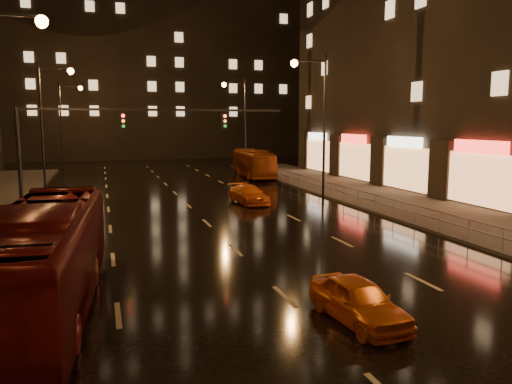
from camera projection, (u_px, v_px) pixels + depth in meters
ground at (194, 211)px, 30.60m from camera, size 140.00×140.00×0.00m
sidewalk_right at (432, 212)px, 29.81m from camera, size 7.00×70.00×0.15m
building_distant at (158, 42)px, 78.48m from camera, size 44.00×16.00×36.00m
traffic_signal at (104, 134)px, 28.46m from camera, size 15.31×0.32×6.20m
railing_right at (359, 194)px, 31.57m from camera, size 0.05×56.00×1.00m
bus_red at (41, 259)px, 13.99m from camera, size 3.44×11.32×3.11m
bus_curb at (253, 164)px, 49.18m from camera, size 2.91×9.85×2.71m
taxi_near at (359, 301)px, 13.42m from camera, size 1.71×3.65×1.21m
taxi_far at (249, 194)px, 33.25m from camera, size 2.18×4.33×1.21m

